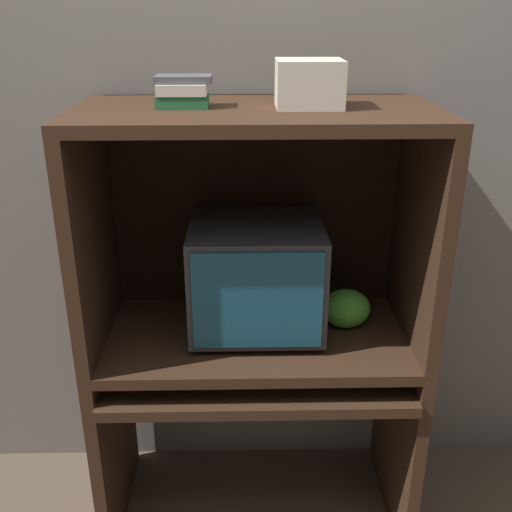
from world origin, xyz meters
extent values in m
cube|color=gray|center=(0.00, 0.59, 1.30)|extent=(6.00, 0.06, 2.60)
cube|color=#382316|center=(-0.50, 0.26, 0.32)|extent=(0.04, 0.53, 0.64)
cube|color=#382316|center=(0.50, 0.26, 0.32)|extent=(0.04, 0.53, 0.64)
cube|color=#382316|center=(0.00, 0.17, 0.63)|extent=(0.97, 0.38, 0.04)
cube|color=#382316|center=(-0.50, 0.26, 0.69)|extent=(0.04, 0.53, 0.10)
cube|color=#382316|center=(0.50, 0.26, 0.69)|extent=(0.04, 0.53, 0.10)
cube|color=#382316|center=(0.00, 0.26, 0.72)|extent=(0.97, 0.53, 0.04)
cube|color=#382316|center=(-0.50, 0.26, 1.11)|extent=(0.04, 0.53, 0.73)
cube|color=#382316|center=(0.50, 0.26, 1.11)|extent=(0.04, 0.53, 0.73)
cube|color=#382316|center=(0.00, 0.26, 1.45)|extent=(0.97, 0.53, 0.04)
cube|color=black|center=(0.00, 0.52, 1.11)|extent=(0.97, 0.01, 0.73)
cylinder|color=#333338|center=(0.00, 0.30, 0.75)|extent=(0.21, 0.21, 0.02)
cube|color=#333338|center=(0.00, 0.30, 0.93)|extent=(0.42, 0.37, 0.34)
cube|color=navy|center=(0.00, 0.11, 0.93)|extent=(0.38, 0.01, 0.31)
cube|color=beige|center=(0.03, 0.19, 0.65)|extent=(0.40, 0.16, 0.02)
cube|color=silver|center=(0.03, 0.19, 0.67)|extent=(0.37, 0.12, 0.01)
ellipsoid|color=#28282B|center=(0.28, 0.17, 0.66)|extent=(0.06, 0.04, 0.03)
ellipsoid|color=green|center=(0.30, 0.30, 0.81)|extent=(0.16, 0.12, 0.13)
cube|color=#236638|center=(-0.21, 0.26, 1.49)|extent=(0.14, 0.09, 0.04)
cube|color=beige|center=(-0.21, 0.27, 1.52)|extent=(0.14, 0.10, 0.03)
cube|color=#4C4C51|center=(-0.20, 0.27, 1.55)|extent=(0.16, 0.09, 0.02)
cube|color=beige|center=(0.15, 0.26, 1.53)|extent=(0.18, 0.16, 0.13)
camera|label=1|loc=(-0.04, -1.45, 1.74)|focal=42.00mm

